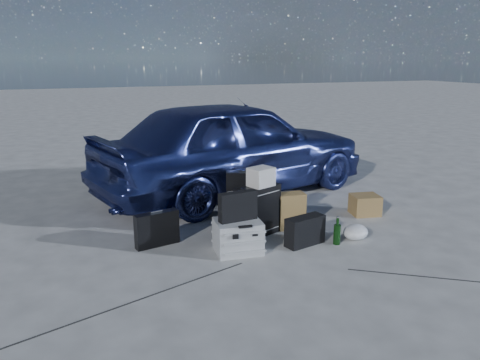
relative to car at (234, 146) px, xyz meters
name	(u,v)px	position (x,y,z in m)	size (l,w,h in m)	color
ground	(290,246)	(-0.19, -2.15, -0.72)	(60.00, 60.00, 0.00)	beige
car	(234,146)	(0.00, 0.00, 0.00)	(1.69, 4.21, 1.43)	navy
pelican_case	(238,236)	(-0.77, -2.08, -0.55)	(0.47, 0.39, 0.34)	#ADB0B3
laptop_bag	(238,206)	(-0.77, -2.07, -0.22)	(0.41, 0.10, 0.31)	black
briefcase	(157,229)	(-1.52, -1.61, -0.53)	(0.49, 0.11, 0.38)	black
suitcase_left	(245,194)	(-0.27, -1.07, -0.42)	(0.46, 0.16, 0.59)	black
suitcase_right	(261,211)	(-0.34, -1.73, -0.43)	(0.49, 0.17, 0.58)	black
white_carton	(261,177)	(-0.34, -1.72, -0.03)	(0.27, 0.21, 0.21)	beige
duffel_bag	(249,211)	(-0.34, -1.35, -0.55)	(0.67, 0.29, 0.33)	black
flat_box_white	(249,196)	(-0.34, -1.37, -0.35)	(0.42, 0.32, 0.07)	beige
flat_box_black	(248,190)	(-0.36, -1.36, -0.28)	(0.29, 0.21, 0.06)	black
kraft_bag	(291,211)	(0.08, -1.66, -0.50)	(0.32, 0.19, 0.43)	olive
cardboard_box	(365,205)	(1.22, -1.57, -0.59)	(0.35, 0.30, 0.26)	olive
plastic_bag	(356,232)	(0.59, -2.26, -0.63)	(0.31, 0.26, 0.17)	silver
messenger_bag	(305,231)	(-0.02, -2.18, -0.56)	(0.45, 0.17, 0.32)	black
green_bottle	(337,231)	(0.31, -2.30, -0.56)	(0.08, 0.08, 0.31)	black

